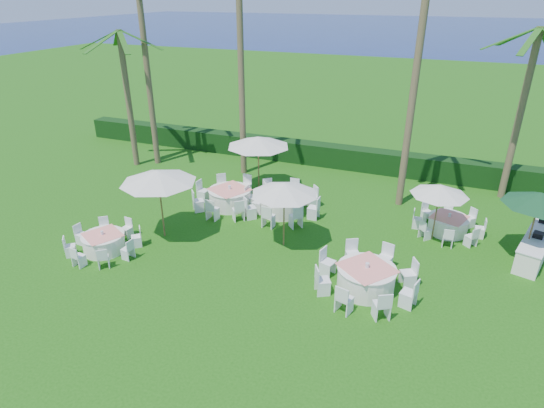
{
  "coord_description": "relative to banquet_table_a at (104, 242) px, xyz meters",
  "views": [
    {
      "loc": [
        5.27,
        -12.1,
        9.18
      ],
      "look_at": [
        -0.84,
        3.37,
        1.3
      ],
      "focal_mm": 30.0,
      "sensor_mm": 36.0,
      "label": 1
    }
  ],
  "objects": [
    {
      "name": "ground",
      "position": [
        6.32,
        0.38,
        -0.37
      ],
      "size": [
        120.0,
        120.0,
        0.0
      ],
      "primitive_type": "plane",
      "color": "#1A500D",
      "rests_on": "ground"
    },
    {
      "name": "hedge",
      "position": [
        6.32,
        12.38,
        0.23
      ],
      "size": [
        34.0,
        1.0,
        1.2
      ],
      "primitive_type": "cube",
      "color": "black",
      "rests_on": "ground"
    },
    {
      "name": "ocean",
      "position": [
        6.32,
        102.38,
        -0.37
      ],
      "size": [
        260.0,
        260.0,
        0.0
      ],
      "primitive_type": "plane",
      "color": "#081851",
      "rests_on": "ground"
    },
    {
      "name": "banquet_table_a",
      "position": [
        0.0,
        0.0,
        0.0
      ],
      "size": [
        2.82,
        2.82,
        0.86
      ],
      "color": "white",
      "rests_on": "ground"
    },
    {
      "name": "banquet_table_c",
      "position": [
        9.87,
        1.2,
        0.08
      ],
      "size": [
        3.42,
        3.42,
        1.03
      ],
      "color": "white",
      "rests_on": "ground"
    },
    {
      "name": "banquet_table_d",
      "position": [
        2.75,
        5.38,
        0.08
      ],
      "size": [
        3.46,
        3.46,
        1.03
      ],
      "color": "white",
      "rests_on": "ground"
    },
    {
      "name": "banquet_table_e",
      "position": [
        5.2,
        5.65,
        0.09
      ],
      "size": [
        3.5,
        3.5,
        1.05
      ],
      "color": "white",
      "rests_on": "ground"
    },
    {
      "name": "banquet_table_f",
      "position": [
        12.27,
        6.43,
        0.0
      ],
      "size": [
        2.83,
        2.83,
        0.87
      ],
      "color": "white",
      "rests_on": "ground"
    },
    {
      "name": "umbrella_a",
      "position": [
        1.48,
        1.86,
        2.24
      ],
      "size": [
        2.99,
        2.99,
        2.87
      ],
      "color": "brown",
      "rests_on": "ground"
    },
    {
      "name": "umbrella_b",
      "position": [
        6.3,
        2.94,
        2.07
      ],
      "size": [
        2.56,
        2.56,
        2.68
      ],
      "color": "brown",
      "rests_on": "ground"
    },
    {
      "name": "umbrella_c",
      "position": [
        3.27,
        7.56,
        2.19
      ],
      "size": [
        3.05,
        3.05,
        2.81
      ],
      "color": "brown",
      "rests_on": "ground"
    },
    {
      "name": "umbrella_d",
      "position": [
        11.73,
        5.63,
        1.78
      ],
      "size": [
        2.23,
        2.23,
        2.36
      ],
      "color": "brown",
      "rests_on": "ground"
    },
    {
      "name": "umbrella_green",
      "position": [
        15.04,
        5.2,
        2.15
      ],
      "size": [
        2.51,
        2.51,
        2.76
      ],
      "color": "brown",
      "rests_on": "ground"
    },
    {
      "name": "buffet_table",
      "position": [
        15.47,
        5.85,
        0.12
      ],
      "size": [
        1.92,
        4.03,
        1.41
      ],
      "color": "white",
      "rests_on": "ground"
    },
    {
      "name": "palm_a",
      "position": [
        -3.82,
        9.12,
        5.71
      ],
      "size": [
        4.21,
        4.39,
        11.21
      ],
      "color": "brown",
      "rests_on": "ground"
    },
    {
      "name": "palm_b",
      "position": [
        1.52,
        9.57,
        5.26
      ],
      "size": [
        4.4,
        4.14,
        10.33
      ],
      "color": "brown",
      "rests_on": "ground"
    },
    {
      "name": "palm_c",
      "position": [
        10.05,
        8.54,
        5.77
      ],
      "size": [
        4.39,
        4.21,
        11.32
      ],
      "color": "brown",
      "rests_on": "ground"
    },
    {
      "name": "palm_d",
      "position": [
        14.58,
        11.21,
        3.97
      ],
      "size": [
        4.38,
        4.21,
        7.8
      ],
      "color": "brown",
      "rests_on": "ground"
    },
    {
      "name": "palm_f",
      "position": [
        -4.78,
        8.44,
        3.73
      ],
      "size": [
        4.3,
        4.34,
        7.34
      ],
      "color": "brown",
      "rests_on": "ground"
    }
  ]
}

